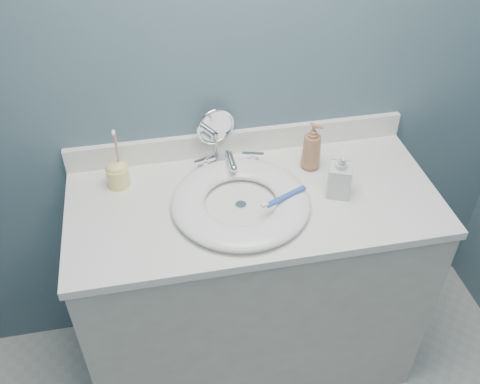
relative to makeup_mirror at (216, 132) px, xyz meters
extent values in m
cube|color=#4B6471|center=(0.09, 0.04, 0.21)|extent=(2.20, 0.02, 2.40)
cube|color=beige|center=(0.09, -0.24, -0.57)|extent=(1.20, 0.55, 0.85)
cube|color=white|center=(0.09, -0.24, -0.13)|extent=(1.22, 0.57, 0.03)
cube|color=white|center=(0.09, 0.03, -0.07)|extent=(1.22, 0.02, 0.09)
cylinder|color=silver|center=(0.04, -0.27, -0.11)|extent=(0.04, 0.04, 0.01)
cube|color=silver|center=(0.04, -0.06, -0.11)|extent=(0.22, 0.05, 0.01)
cylinder|color=silver|center=(0.04, -0.06, -0.08)|extent=(0.03, 0.03, 0.06)
cylinder|color=silver|center=(0.04, -0.10, -0.05)|extent=(0.02, 0.09, 0.02)
sphere|color=silver|center=(0.04, -0.15, -0.05)|extent=(0.03, 0.03, 0.03)
cylinder|color=silver|center=(-0.05, -0.06, -0.09)|extent=(0.02, 0.02, 0.03)
cube|color=silver|center=(-0.05, -0.06, -0.07)|extent=(0.08, 0.03, 0.01)
cylinder|color=silver|center=(0.12, -0.06, -0.09)|extent=(0.02, 0.02, 0.03)
cube|color=silver|center=(0.12, -0.06, -0.07)|extent=(0.08, 0.03, 0.01)
cylinder|color=silver|center=(0.00, 0.00, -0.11)|extent=(0.08, 0.08, 0.01)
cylinder|color=silver|center=(0.00, 0.00, -0.06)|extent=(0.01, 0.01, 0.10)
torus|color=silver|center=(0.00, 0.00, 0.02)|extent=(0.14, 0.05, 0.14)
cylinder|color=white|center=(0.00, 0.00, 0.02)|extent=(0.12, 0.03, 0.12)
imported|color=#A16A48|center=(0.31, -0.11, -0.02)|extent=(0.10, 0.10, 0.18)
imported|color=silver|center=(0.36, -0.27, -0.03)|extent=(0.10, 0.10, 0.16)
cylinder|color=#FFEB7F|center=(-0.35, -0.08, -0.08)|extent=(0.08, 0.08, 0.07)
ellipsoid|color=#FFEB7F|center=(-0.35, -0.08, -0.04)|extent=(0.08, 0.06, 0.05)
cylinder|color=#EC9086|center=(-0.33, -0.08, 0.02)|extent=(0.01, 0.02, 0.14)
cube|color=white|center=(-0.33, -0.09, 0.10)|extent=(0.01, 0.02, 0.01)
cube|color=#3255B3|center=(0.18, -0.30, -0.07)|extent=(0.15, 0.08, 0.01)
cube|color=white|center=(0.10, -0.33, -0.06)|extent=(0.03, 0.02, 0.01)
camera|label=1|loc=(-0.22, -1.53, 1.04)|focal=40.00mm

